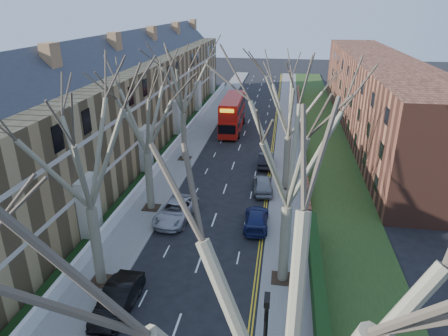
% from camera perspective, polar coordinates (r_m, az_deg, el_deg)
% --- Properties ---
extents(pavement_left, '(3.00, 102.00, 0.12)m').
position_cam_1_polar(pavement_left, '(55.97, -3.19, 5.34)').
color(pavement_left, slate).
rests_on(pavement_left, ground).
extents(pavement_right, '(3.00, 102.00, 0.12)m').
position_cam_1_polar(pavement_right, '(54.85, 9.22, 4.72)').
color(pavement_right, slate).
rests_on(pavement_right, ground).
extents(terrace_left, '(9.70, 78.00, 13.60)m').
position_cam_1_polar(terrace_left, '(49.38, -14.09, 8.95)').
color(terrace_left, '#95794C').
rests_on(terrace_left, ground).
extents(flats_right, '(13.97, 54.00, 10.00)m').
position_cam_1_polar(flats_right, '(58.78, 20.92, 9.70)').
color(flats_right, brown).
rests_on(flats_right, ground).
extents(front_wall_left, '(0.30, 78.00, 1.00)m').
position_cam_1_polar(front_wall_left, '(48.79, -7.02, 3.29)').
color(front_wall_left, white).
rests_on(front_wall_left, ground).
extents(grass_verge_right, '(6.00, 102.00, 0.06)m').
position_cam_1_polar(grass_verge_right, '(55.07, 13.92, 4.51)').
color(grass_verge_right, '#223A15').
rests_on(grass_verge_right, ground).
extents(tree_left_mid, '(10.50, 10.50, 14.71)m').
position_cam_1_polar(tree_left_mid, '(23.23, -19.70, 3.69)').
color(tree_left_mid, '#746C53').
rests_on(tree_left_mid, ground).
extents(tree_left_far, '(10.15, 10.15, 14.22)m').
position_cam_1_polar(tree_left_far, '(32.10, -11.46, 8.93)').
color(tree_left_far, '#746C53').
rests_on(tree_left_far, ground).
extents(tree_left_dist, '(10.50, 10.50, 14.71)m').
position_cam_1_polar(tree_left_dist, '(43.28, -6.10, 13.10)').
color(tree_left_dist, '#746C53').
rests_on(tree_left_dist, ground).
extents(tree_right_near, '(10.85, 10.85, 15.20)m').
position_cam_1_polar(tree_right_near, '(9.91, 10.11, -20.22)').
color(tree_right_near, '#746C53').
rests_on(tree_right_near, ground).
extents(tree_right_mid, '(10.50, 10.50, 14.71)m').
position_cam_1_polar(tree_right_mid, '(22.43, 9.67, 4.06)').
color(tree_right_mid, '#746C53').
rests_on(tree_right_mid, ground).
extents(tree_right_far, '(10.15, 10.15, 14.22)m').
position_cam_1_polar(tree_right_far, '(36.06, 9.55, 10.53)').
color(tree_right_far, '#746C53').
rests_on(tree_right_far, ground).
extents(double_decker_bus, '(2.88, 10.94, 4.57)m').
position_cam_1_polar(double_decker_bus, '(55.67, 1.22, 7.62)').
color(double_decker_bus, '#AA130C').
rests_on(double_decker_bus, ground).
extents(car_left_mid, '(1.72, 4.73, 1.55)m').
position_cam_1_polar(car_left_mid, '(24.88, -14.94, -17.69)').
color(car_left_mid, black).
rests_on(car_left_mid, ground).
extents(car_left_far, '(3.07, 5.66, 1.51)m').
position_cam_1_polar(car_left_far, '(33.15, -6.89, -6.09)').
color(car_left_far, '#AFAEB4').
rests_on(car_left_far, ground).
extents(car_right_near, '(1.99, 4.67, 1.34)m').
position_cam_1_polar(car_right_near, '(32.06, 4.65, -7.23)').
color(car_right_near, navy).
rests_on(car_right_near, ground).
extents(car_right_mid, '(2.34, 4.63, 1.51)m').
position_cam_1_polar(car_right_mid, '(37.73, 5.56, -2.33)').
color(car_right_mid, gray).
rests_on(car_right_mid, ground).
extents(car_right_far, '(1.54, 4.36, 1.43)m').
position_cam_1_polar(car_right_far, '(43.75, 5.98, 1.17)').
color(car_right_far, black).
rests_on(car_right_far, ground).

